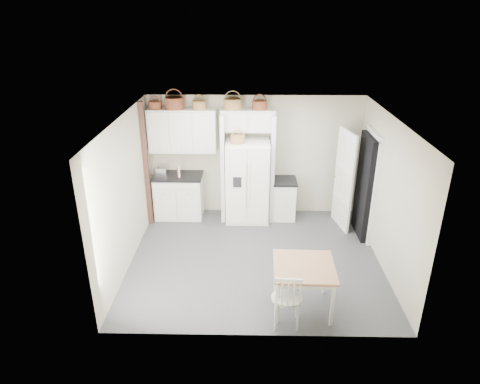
{
  "coord_description": "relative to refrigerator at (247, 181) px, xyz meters",
  "views": [
    {
      "loc": [
        -0.14,
        -6.71,
        4.28
      ],
      "look_at": [
        -0.28,
        0.4,
        1.15
      ],
      "focal_mm": 32.0,
      "sensor_mm": 36.0,
      "label": 1
    }
  ],
  "objects": [
    {
      "name": "wall_left",
      "position": [
        -2.1,
        -1.61,
        0.43
      ],
      "size": [
        0.0,
        4.0,
        4.0
      ],
      "primitive_type": "plane",
      "rotation": [
        1.57,
        0.0,
        1.57
      ],
      "color": "#B4AB8D",
      "rests_on": "floor"
    },
    {
      "name": "doorway_void",
      "position": [
        2.31,
        -0.61,
        0.16
      ],
      "size": [
        0.18,
        0.85,
        2.05
      ],
      "primitive_type": "cube",
      "color": "black",
      "rests_on": "floor"
    },
    {
      "name": "toaster",
      "position": [
        -1.83,
        0.05,
        0.19
      ],
      "size": [
        0.26,
        0.15,
        0.17
      ],
      "primitive_type": "cube",
      "rotation": [
        0.0,
        0.0,
        -0.03
      ],
      "color": "silver",
      "rests_on": "counter_left"
    },
    {
      "name": "bridge_cabinet",
      "position": [
        0.0,
        0.22,
        1.26
      ],
      "size": [
        1.12,
        0.34,
        0.45
      ],
      "primitive_type": "cube",
      "color": "white",
      "rests_on": "wall_back"
    },
    {
      "name": "basket_bridge_a",
      "position": [
        -0.31,
        0.22,
        1.58
      ],
      "size": [
        0.37,
        0.37,
        0.21
      ],
      "primitive_type": "cylinder",
      "color": "brown",
      "rests_on": "bridge_cabinet"
    },
    {
      "name": "basket_upper_b",
      "position": [
        -1.48,
        0.22,
        1.6
      ],
      "size": [
        0.39,
        0.39,
        0.23
      ],
      "primitive_type": "cylinder",
      "color": "brown",
      "rests_on": "upper_cabinet"
    },
    {
      "name": "ceiling",
      "position": [
        0.15,
        -1.61,
        1.73
      ],
      "size": [
        4.5,
        4.5,
        0.0
      ],
      "primitive_type": "plane",
      "color": "white",
      "rests_on": "wall_back"
    },
    {
      "name": "windsor_chair",
      "position": [
        0.58,
        -3.36,
        -0.41
      ],
      "size": [
        0.48,
        0.44,
        0.92
      ],
      "primitive_type": "cube",
      "rotation": [
        0.0,
        0.0,
        -0.06
      ],
      "color": "white",
      "rests_on": "floor"
    },
    {
      "name": "fridge_panel_left",
      "position": [
        -0.51,
        0.09,
        0.28
      ],
      "size": [
        0.08,
        0.6,
        2.3
      ],
      "primitive_type": "cube",
      "color": "white",
      "rests_on": "floor"
    },
    {
      "name": "fridge_panel_right",
      "position": [
        0.51,
        0.09,
        0.28
      ],
      "size": [
        0.08,
        0.6,
        2.3
      ],
      "primitive_type": "cube",
      "color": "white",
      "rests_on": "floor"
    },
    {
      "name": "trim_post",
      "position": [
        -2.05,
        -0.26,
        0.43
      ],
      "size": [
        0.09,
        0.09,
        2.6
      ],
      "primitive_type": "cube",
      "color": "#351914",
      "rests_on": "floor"
    },
    {
      "name": "basket_upper_a",
      "position": [
        -1.87,
        0.22,
        1.55
      ],
      "size": [
        0.26,
        0.26,
        0.15
      ],
      "primitive_type": "cylinder",
      "color": "brown",
      "rests_on": "upper_cabinet"
    },
    {
      "name": "floor",
      "position": [
        0.15,
        -1.61,
        -0.87
      ],
      "size": [
        4.5,
        4.5,
        0.0
      ],
      "primitive_type": "plane",
      "color": "#39393F",
      "rests_on": "ground"
    },
    {
      "name": "wall_right",
      "position": [
        2.4,
        -1.61,
        0.43
      ],
      "size": [
        0.0,
        4.0,
        4.0
      ],
      "primitive_type": "plane",
      "rotation": [
        1.57,
        0.0,
        -1.57
      ],
      "color": "#B4AB8D",
      "rests_on": "floor"
    },
    {
      "name": "base_cab_right",
      "position": [
        0.79,
        0.09,
        -0.45
      ],
      "size": [
        0.47,
        0.57,
        0.83
      ],
      "primitive_type": "cube",
      "color": "white",
      "rests_on": "floor"
    },
    {
      "name": "upper_cabinet",
      "position": [
        -1.35,
        0.22,
        1.03
      ],
      "size": [
        1.4,
        0.34,
        0.9
      ],
      "primitive_type": "cube",
      "color": "white",
      "rests_on": "wall_back"
    },
    {
      "name": "cookbook_red",
      "position": [
        -1.45,
        0.01,
        0.21
      ],
      "size": [
        0.03,
        0.14,
        0.21
      ],
      "primitive_type": "cube",
      "rotation": [
        0.0,
        0.0,
        0.01
      ],
      "color": "#A10C1F",
      "rests_on": "counter_left"
    },
    {
      "name": "base_cab_left",
      "position": [
        -1.48,
        0.09,
        -0.41
      ],
      "size": [
        1.0,
        0.63,
        0.93
      ],
      "primitive_type": "cube",
      "color": "white",
      "rests_on": "floor"
    },
    {
      "name": "basket_fridge_a",
      "position": [
        -0.21,
        -0.1,
        0.94
      ],
      "size": [
        0.28,
        0.28,
        0.15
      ],
      "primitive_type": "cylinder",
      "color": "brown",
      "rests_on": "refrigerator"
    },
    {
      "name": "counter_left",
      "position": [
        -1.48,
        0.09,
        0.08
      ],
      "size": [
        1.04,
        0.67,
        0.04
      ],
      "primitive_type": "cube",
      "color": "black",
      "rests_on": "base_cab_left"
    },
    {
      "name": "cookbook_cream",
      "position": [
        -1.43,
        0.01,
        0.21
      ],
      "size": [
        0.06,
        0.15,
        0.23
      ],
      "primitive_type": "cube",
      "rotation": [
        0.0,
        0.0,
        0.18
      ],
      "color": "#F1E5C7",
      "rests_on": "counter_left"
    },
    {
      "name": "basket_upper_c",
      "position": [
        -0.98,
        0.22,
        1.56
      ],
      "size": [
        0.28,
        0.28,
        0.16
      ],
      "primitive_type": "cylinder",
      "color": "brown",
      "rests_on": "upper_cabinet"
    },
    {
      "name": "dining_table",
      "position": [
        0.85,
        -2.97,
        -0.49
      ],
      "size": [
        0.93,
        0.93,
        0.75
      ],
      "primitive_type": "cube",
      "rotation": [
        0.0,
        0.0,
        -0.03
      ],
      "color": "brown",
      "rests_on": "floor"
    },
    {
      "name": "refrigerator",
      "position": [
        0.0,
        0.0,
        0.0
      ],
      "size": [
        0.9,
        0.72,
        1.74
      ],
      "primitive_type": "cube",
      "color": "white",
      "rests_on": "floor"
    },
    {
      "name": "wall_back",
      "position": [
        0.15,
        0.39,
        0.43
      ],
      "size": [
        4.5,
        0.0,
        4.5
      ],
      "primitive_type": "plane",
      "rotation": [
        1.57,
        0.0,
        0.0
      ],
      "color": "#B4AB8D",
      "rests_on": "floor"
    },
    {
      "name": "basket_bridge_b",
      "position": [
        0.23,
        0.22,
        1.57
      ],
      "size": [
        0.3,
        0.3,
        0.17
      ],
      "primitive_type": "cylinder",
      "color": "brown",
      "rests_on": "bridge_cabinet"
    },
    {
      "name": "door_slab",
      "position": [
        1.95,
        -0.27,
        0.16
      ],
      "size": [
        0.21,
        0.79,
        2.05
      ],
      "primitive_type": "cube",
      "rotation": [
        0.0,
        0.0,
        -1.36
      ],
      "color": "white",
      "rests_on": "floor"
    },
    {
      "name": "counter_right",
      "position": [
        0.79,
        0.09,
        -0.02
      ],
      "size": [
        0.51,
        0.6,
        0.04
      ],
      "primitive_type": "cube",
      "color": "black",
      "rests_on": "base_cab_right"
    }
  ]
}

